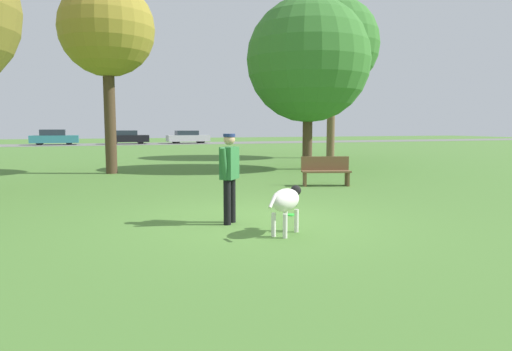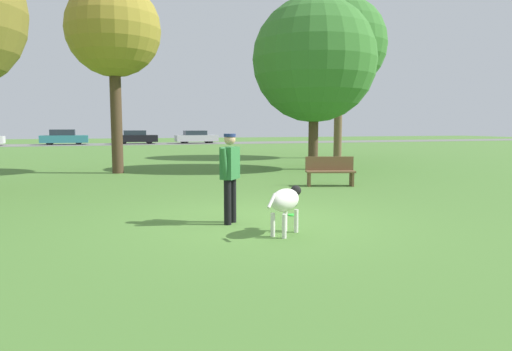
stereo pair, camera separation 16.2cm
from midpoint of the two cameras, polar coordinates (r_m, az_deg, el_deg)
ground_plane at (r=8.38m, az=-0.60°, el=-5.64°), size 120.00×120.00×0.00m
far_road_strip at (r=45.76m, az=-16.32°, el=3.79°), size 120.00×6.00×0.01m
person at (r=8.00m, az=-3.92°, el=0.52°), size 0.48×0.55×1.59m
dog at (r=7.27m, az=3.17°, el=-3.21°), size 0.88×0.83×0.74m
frisbee at (r=8.88m, az=3.96°, el=-4.92°), size 0.21×0.21×0.02m
tree_mid_center at (r=17.73m, az=-18.39°, el=16.86°), size 3.34×3.34×6.82m
tree_far_right at (r=25.46m, az=9.32°, el=15.82°), size 4.96×4.96×8.52m
tree_near_right at (r=18.53m, az=6.30°, el=14.10°), size 4.85×4.85×6.72m
parked_car_teal at (r=46.12m, az=-24.01°, el=4.36°), size 4.18×1.76×1.42m
parked_car_black at (r=45.96m, az=-15.92°, el=4.61°), size 4.09×1.92×1.32m
parked_car_silver at (r=46.54m, az=-8.63°, el=4.78°), size 4.20×1.80×1.28m
park_bench at (r=13.35m, az=8.35°, el=0.67°), size 1.46×0.79×0.84m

